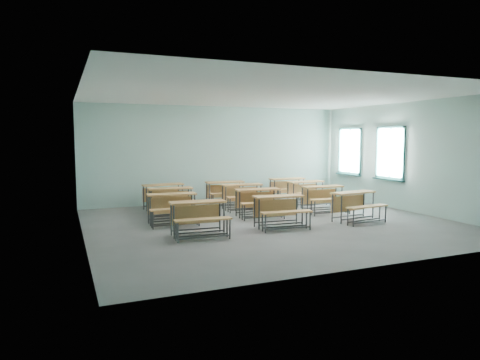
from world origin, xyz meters
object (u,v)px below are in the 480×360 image
at_px(desk_unit_r1c2, 324,195).
at_px(desk_unit_r3c1, 226,190).
at_px(desk_unit_r2c2, 307,189).
at_px(desk_unit_r3c2, 288,186).
at_px(desk_unit_r0c1, 280,206).
at_px(desk_unit_r2c1, 243,193).
at_px(desk_unit_r1c0, 173,204).
at_px(desk_unit_r3c0, 164,193).
at_px(desk_unit_r2c0, 171,197).
at_px(desk_unit_r0c2, 356,202).
at_px(desk_unit_r1c1, 259,198).
at_px(desk_unit_r0c0, 199,213).

xyz_separation_m(desk_unit_r1c2, desk_unit_r3c1, (-2.15, 2.31, 0.00)).
bearing_deg(desk_unit_r2c2, desk_unit_r3c2, 89.62).
relative_size(desk_unit_r0c1, desk_unit_r2c1, 1.02).
distance_m(desk_unit_r0c1, desk_unit_r1c0, 2.68).
relative_size(desk_unit_r2c2, desk_unit_r3c2, 1.03).
bearing_deg(desk_unit_r0c1, desk_unit_r3c2, 63.58).
xyz_separation_m(desk_unit_r2c2, desk_unit_r3c0, (-4.44, 0.91, 0.00)).
bearing_deg(desk_unit_r1c2, desk_unit_r2c0, 166.97).
relative_size(desk_unit_r1c0, desk_unit_r3c1, 0.99).
distance_m(desk_unit_r2c0, desk_unit_r3c1, 2.29).
bearing_deg(desk_unit_r2c2, desk_unit_r3c0, 164.62).
bearing_deg(desk_unit_r2c2, desk_unit_r0c2, -99.64).
bearing_deg(desk_unit_r1c1, desk_unit_r3c0, 138.68).
height_order(desk_unit_r1c2, desk_unit_r2c0, same).
relative_size(desk_unit_r0c0, desk_unit_r2c1, 1.00).
xyz_separation_m(desk_unit_r3c0, desk_unit_r3c1, (1.98, -0.00, 0.00)).
height_order(desk_unit_r0c0, desk_unit_r3c1, same).
bearing_deg(desk_unit_r3c2, desk_unit_r0c1, -120.19).
bearing_deg(desk_unit_r2c1, desk_unit_r2c0, -173.55).
bearing_deg(desk_unit_r0c2, desk_unit_r3c0, 130.22).
relative_size(desk_unit_r2c0, desk_unit_r3c1, 0.99).
xyz_separation_m(desk_unit_r2c0, desk_unit_r3c1, (2.03, 1.06, 0.00)).
xyz_separation_m(desk_unit_r3c0, desk_unit_r3c2, (4.37, 0.20, 0.00)).
height_order(desk_unit_r0c1, desk_unit_r3c0, same).
xyz_separation_m(desk_unit_r0c2, desk_unit_r1c0, (-4.45, 1.49, 0.00)).
height_order(desk_unit_r0c1, desk_unit_r0c2, same).
xyz_separation_m(desk_unit_r0c1, desk_unit_r3c1, (0.00, 3.68, 0.00)).
height_order(desk_unit_r1c1, desk_unit_r3c1, same).
bearing_deg(desk_unit_r1c2, desk_unit_r0c2, -85.98).
height_order(desk_unit_r0c2, desk_unit_r3c0, same).
relative_size(desk_unit_r0c1, desk_unit_r2c2, 1.01).
bearing_deg(desk_unit_r2c1, desk_unit_r1c1, -89.86).
relative_size(desk_unit_r1c0, desk_unit_r1c2, 0.99).
bearing_deg(desk_unit_r0c1, desk_unit_r2c1, 91.14).
distance_m(desk_unit_r1c1, desk_unit_r2c1, 1.26).
height_order(desk_unit_r2c1, desk_unit_r3c0, same).
xyz_separation_m(desk_unit_r1c0, desk_unit_r3c1, (2.29, 2.27, 0.00)).
relative_size(desk_unit_r2c2, desk_unit_r3c0, 0.98).
distance_m(desk_unit_r1c2, desk_unit_r3c1, 3.16).
bearing_deg(desk_unit_r3c0, desk_unit_r2c0, -98.66).
xyz_separation_m(desk_unit_r0c0, desk_unit_r0c1, (2.07, 0.12, 0.00)).
distance_m(desk_unit_r0c1, desk_unit_r1c1, 1.48).
bearing_deg(desk_unit_r3c0, desk_unit_r3c2, -3.40).
relative_size(desk_unit_r1c2, desk_unit_r2c2, 1.00).
xyz_separation_m(desk_unit_r1c1, desk_unit_r2c2, (2.34, 1.30, 0.00)).
relative_size(desk_unit_r0c2, desk_unit_r1c1, 1.02).
xyz_separation_m(desk_unit_r0c1, desk_unit_r3c2, (2.39, 3.89, 0.00)).
distance_m(desk_unit_r0c2, desk_unit_r2c2, 2.87).
xyz_separation_m(desk_unit_r1c0, desk_unit_r2c2, (4.74, 1.37, 0.00)).
bearing_deg(desk_unit_r1c1, desk_unit_r2c0, 157.15).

